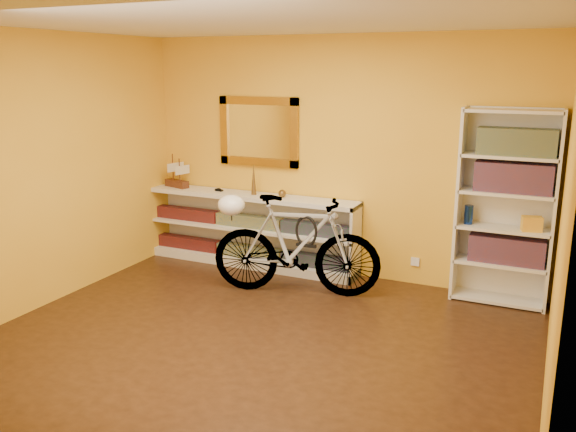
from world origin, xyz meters
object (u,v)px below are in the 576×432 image
at_px(bookcase, 505,208).
at_px(bicycle, 296,245).
at_px(console_unit, 250,230).
at_px(helmet, 231,205).

bearing_deg(bookcase, bicycle, -161.58).
xyz_separation_m(console_unit, bicycle, (0.86, -0.61, 0.09)).
bearing_deg(helmet, console_unit, 105.01).
bearing_deg(helmet, bicycle, 14.28).
xyz_separation_m(console_unit, helmet, (0.21, -0.77, 0.48)).
relative_size(bookcase, bicycle, 1.09).
bearing_deg(bicycle, helmet, 90.00).
bearing_deg(bookcase, console_unit, -179.48).
bearing_deg(console_unit, bicycle, -35.47).
distance_m(bookcase, bicycle, 2.05).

